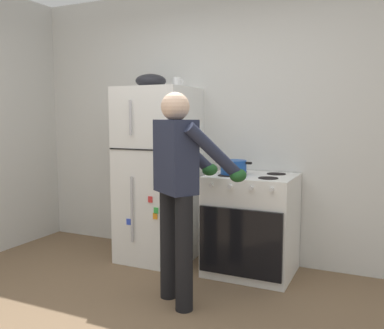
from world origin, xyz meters
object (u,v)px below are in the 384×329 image
coffee_mug (177,82)px  person_cook (180,179)px  mixing_bowl (151,81)px  stove_range (251,225)px  red_pot (234,167)px  refrigerator (159,175)px

coffee_mug → person_cook: bearing=-61.9°
person_cook → mixing_bowl: bearing=131.4°
coffee_mug → stove_range: bearing=-4.4°
person_cook → red_pot: bearing=79.3°
refrigerator → stove_range: bearing=-0.6°
person_cook → mixing_bowl: mixing_bowl is taller
person_cook → coffee_mug: (-0.47, 0.88, 0.79)m
refrigerator → coffee_mug: 0.92m
person_cook → coffee_mug: bearing=118.1°
refrigerator → mixing_bowl: bearing=179.8°
stove_range → coffee_mug: bearing=175.6°
red_pot → stove_range: bearing=13.9°
mixing_bowl → stove_range: bearing=-0.6°
person_cook → mixing_bowl: size_ratio=5.35×
person_cook → stove_range: bearing=69.4°
refrigerator → coffee_mug: coffee_mug is taller
stove_range → coffee_mug: (-0.78, 0.06, 1.30)m
refrigerator → person_cook: (0.65, -0.83, 0.11)m
person_cook → mixing_bowl: 1.37m
refrigerator → person_cook: size_ratio=1.06×
person_cook → red_pot: 0.79m
refrigerator → stove_range: 1.04m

